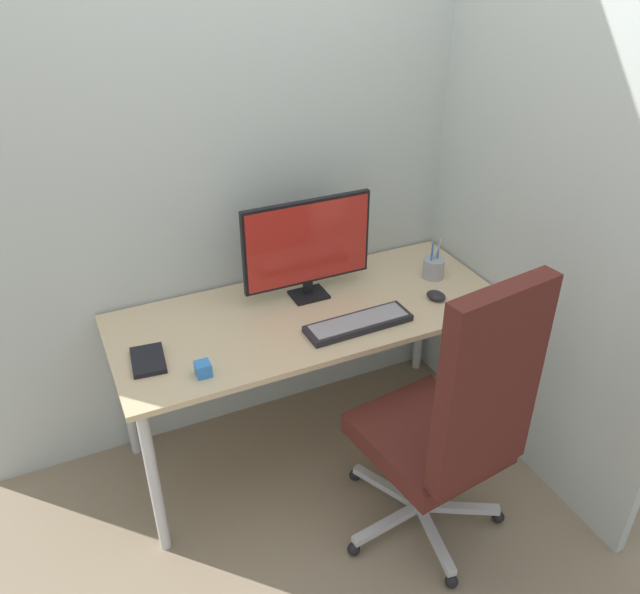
# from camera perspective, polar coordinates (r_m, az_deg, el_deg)

# --- Properties ---
(ground_plane) EXTENTS (8.00, 8.00, 0.00)m
(ground_plane) POSITION_cam_1_polar(r_m,az_deg,el_deg) (3.06, -0.77, -12.64)
(ground_plane) COLOR gray
(wall_back) EXTENTS (2.70, 0.04, 2.80)m
(wall_back) POSITION_cam_1_polar(r_m,az_deg,el_deg) (2.64, -4.36, 15.35)
(wall_back) COLOR #B7C1BC
(wall_back) RESTS_ON ground_plane
(wall_side_right) EXTENTS (0.04, 1.77, 2.80)m
(wall_side_right) POSITION_cam_1_polar(r_m,az_deg,el_deg) (2.63, 17.71, 13.95)
(wall_side_right) COLOR #B7C1BC
(wall_side_right) RESTS_ON ground_plane
(desk) EXTENTS (1.60, 0.67, 0.72)m
(desk) POSITION_cam_1_polar(r_m,az_deg,el_deg) (2.65, -0.87, -2.57)
(desk) COLOR #D1B78C
(desk) RESTS_ON ground_plane
(office_chair) EXTENTS (0.65, 0.65, 1.20)m
(office_chair) POSITION_cam_1_polar(r_m,az_deg,el_deg) (2.30, 11.78, -10.67)
(office_chair) COLOR black
(office_chair) RESTS_ON ground_plane
(monitor) EXTENTS (0.55, 0.12, 0.43)m
(monitor) POSITION_cam_1_polar(r_m,az_deg,el_deg) (2.61, -1.12, 4.64)
(monitor) COLOR black
(monitor) RESTS_ON desk
(keyboard) EXTENTS (0.43, 0.14, 0.03)m
(keyboard) POSITION_cam_1_polar(r_m,az_deg,el_deg) (2.52, 3.42, -2.33)
(keyboard) COLOR black
(keyboard) RESTS_ON desk
(mouse) EXTENTS (0.09, 0.10, 0.03)m
(mouse) POSITION_cam_1_polar(r_m,az_deg,el_deg) (2.73, 10.22, 0.13)
(mouse) COLOR black
(mouse) RESTS_ON desk
(pen_holder) EXTENTS (0.09, 0.09, 0.18)m
(pen_holder) POSITION_cam_1_polar(r_m,az_deg,el_deg) (2.87, 9.99, 2.56)
(pen_holder) COLOR #9EA0A5
(pen_holder) RESTS_ON desk
(notebook) EXTENTS (0.13, 0.19, 0.02)m
(notebook) POSITION_cam_1_polar(r_m,az_deg,el_deg) (2.41, -14.96, -5.42)
(notebook) COLOR black
(notebook) RESTS_ON desk
(desk_clamp_accessory) EXTENTS (0.05, 0.05, 0.05)m
(desk_clamp_accessory) POSITION_cam_1_polar(r_m,az_deg,el_deg) (2.29, -10.29, -6.29)
(desk_clamp_accessory) COLOR #337FD8
(desk_clamp_accessory) RESTS_ON desk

